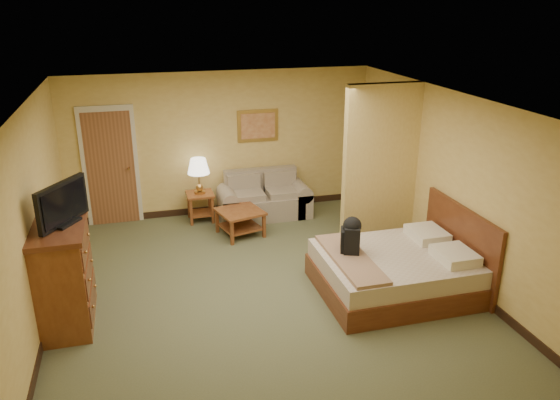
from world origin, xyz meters
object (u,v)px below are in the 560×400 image
object	(u,v)px
loveseat	(264,202)
dresser	(64,274)
bed	(400,270)
coffee_table	(240,217)

from	to	relation	value
loveseat	dresser	distance (m)	4.21
dresser	bed	world-z (taller)	dresser
dresser	coffee_table	bearing A→B (deg)	38.47
loveseat	coffee_table	bearing A→B (deg)	-128.65
coffee_table	dresser	distance (m)	3.29
coffee_table	bed	size ratio (longest dim) A/B	0.41
loveseat	coffee_table	world-z (taller)	loveseat
loveseat	bed	world-z (taller)	bed
loveseat	dresser	xyz separation A→B (m)	(-3.15, -2.77, 0.39)
loveseat	dresser	bearing A→B (deg)	-138.66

